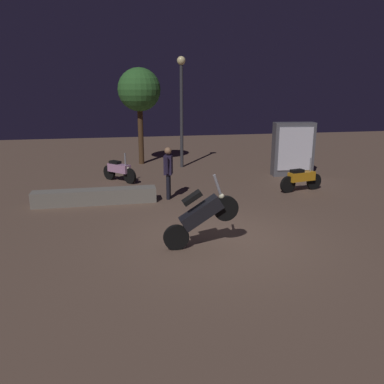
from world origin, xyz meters
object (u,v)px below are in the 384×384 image
kiosk_billboard (293,149)px  motorcycle_black_foreground (201,215)px  motorcycle_orange_parked_left (301,178)px  streetlamp_near (181,98)px  motorcycle_pink_parked_right (119,170)px  person_rider_beside (168,169)px

kiosk_billboard → motorcycle_black_foreground: bearing=57.3°
motorcycle_orange_parked_left → streetlamp_near: size_ratio=0.35×
motorcycle_pink_parked_right → streetlamp_near: bearing=87.2°
motorcycle_orange_parked_left → person_rider_beside: person_rider_beside is taller
motorcycle_pink_parked_right → kiosk_billboard: bearing=45.8°
motorcycle_pink_parked_right → person_rider_beside: bearing=-13.2°
motorcycle_black_foreground → person_rider_beside: bearing=91.2°
motorcycle_black_foreground → motorcycle_pink_parked_right: size_ratio=1.28×
motorcycle_black_foreground → streetlamp_near: streetlamp_near is taller
motorcycle_pink_parked_right → streetlamp_near: streetlamp_near is taller
motorcycle_black_foreground → kiosk_billboard: bearing=50.3°
motorcycle_orange_parked_left → motorcycle_black_foreground: bearing=-149.7°
motorcycle_orange_parked_left → motorcycle_pink_parked_right: same height
person_rider_beside → streetlamp_near: size_ratio=0.35×
person_rider_beside → streetlamp_near: streetlamp_near is taller
motorcycle_black_foreground → kiosk_billboard: kiosk_billboard is taller
motorcycle_orange_parked_left → motorcycle_pink_parked_right: (-6.02, 2.62, 0.00)m
motorcycle_black_foreground → streetlamp_near: 9.30m
motorcycle_black_foreground → motorcycle_orange_parked_left: bearing=41.9°
person_rider_beside → streetlamp_near: bearing=92.0°
motorcycle_pink_parked_right → person_rider_beside: (1.48, -2.69, 0.54)m
motorcycle_orange_parked_left → kiosk_billboard: (0.78, 2.36, 0.61)m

